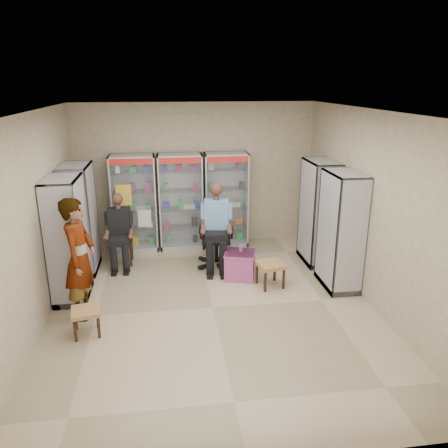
{
  "coord_description": "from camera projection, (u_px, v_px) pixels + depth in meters",
  "views": [
    {
      "loc": [
        -0.66,
        -6.08,
        3.4
      ],
      "look_at": [
        0.28,
        0.7,
        1.15
      ],
      "focal_mm": 35.0,
      "sensor_mm": 36.0,
      "label": 1
    }
  ],
  "objects": [
    {
      "name": "floor",
      "position": [
        213.0,
        308.0,
        6.87
      ],
      "size": [
        6.0,
        6.0,
        0.0
      ],
      "primitive_type": "plane",
      "color": "tan",
      "rests_on": "ground"
    },
    {
      "name": "room_shell",
      "position": [
        212.0,
        186.0,
        6.26
      ],
      "size": [
        5.02,
        6.02,
        3.01
      ],
      "color": "#C0AD8F",
      "rests_on": "ground"
    },
    {
      "name": "cabinet_back_left",
      "position": [
        135.0,
        204.0,
        8.96
      ],
      "size": [
        0.9,
        0.5,
        2.0
      ],
      "primitive_type": "cube",
      "color": "silver",
      "rests_on": "floor"
    },
    {
      "name": "cabinet_back_mid",
      "position": [
        181.0,
        202.0,
        9.09
      ],
      "size": [
        0.9,
        0.5,
        2.0
      ],
      "primitive_type": "cube",
      "color": "#B6B9BE",
      "rests_on": "floor"
    },
    {
      "name": "cabinet_back_right",
      "position": [
        226.0,
        200.0,
        9.21
      ],
      "size": [
        0.9,
        0.5,
        2.0
      ],
      "primitive_type": "cube",
      "color": "silver",
      "rests_on": "floor"
    },
    {
      "name": "cabinet_right_far",
      "position": [
        318.0,
        213.0,
        8.36
      ],
      "size": [
        0.9,
        0.5,
        2.0
      ],
      "primitive_type": "cube",
      "rotation": [
        0.0,
        0.0,
        1.57
      ],
      "color": "#A8ABAF",
      "rests_on": "floor"
    },
    {
      "name": "cabinet_right_near",
      "position": [
        341.0,
        231.0,
        7.32
      ],
      "size": [
        0.9,
        0.5,
        2.0
      ],
      "primitive_type": "cube",
      "rotation": [
        0.0,
        0.0,
        1.57
      ],
      "color": "#B8BCC0",
      "rests_on": "floor"
    },
    {
      "name": "cabinet_left_far",
      "position": [
        80.0,
        219.0,
        7.97
      ],
      "size": [
        0.9,
        0.5,
        2.0
      ],
      "primitive_type": "cube",
      "rotation": [
        0.0,
        0.0,
        -1.57
      ],
      "color": "#B7BBBF",
      "rests_on": "floor"
    },
    {
      "name": "cabinet_left_near",
      "position": [
        68.0,
        240.0,
        6.93
      ],
      "size": [
        0.9,
        0.5,
        2.0
      ],
      "primitive_type": "cube",
      "rotation": [
        0.0,
        0.0,
        -1.57
      ],
      "color": "#ABADB2",
      "rests_on": "floor"
    },
    {
      "name": "wooden_chair",
      "position": [
        121.0,
        241.0,
        8.41
      ],
      "size": [
        0.42,
        0.42,
        0.94
      ],
      "primitive_type": "cube",
      "color": "#311A13",
      "rests_on": "floor"
    },
    {
      "name": "seated_customer",
      "position": [
        120.0,
        232.0,
        8.3
      ],
      "size": [
        0.44,
        0.6,
        1.34
      ],
      "primitive_type": null,
      "color": "black",
      "rests_on": "floor"
    },
    {
      "name": "office_chair",
      "position": [
        216.0,
        236.0,
        8.28
      ],
      "size": [
        0.74,
        0.74,
        1.21
      ],
      "primitive_type": "cube",
      "rotation": [
        0.0,
        0.0,
        -0.12
      ],
      "color": "black",
      "rests_on": "floor"
    },
    {
      "name": "seated_shopkeeper",
      "position": [
        216.0,
        228.0,
        8.18
      ],
      "size": [
        0.59,
        0.76,
        1.54
      ],
      "primitive_type": null,
      "rotation": [
        0.0,
        0.0,
        -0.12
      ],
      "color": "#6E99D9",
      "rests_on": "floor"
    },
    {
      "name": "pink_trunk",
      "position": [
        240.0,
        265.0,
        7.86
      ],
      "size": [
        0.63,
        0.62,
        0.49
      ],
      "primitive_type": "cube",
      "rotation": [
        0.0,
        0.0,
        -0.29
      ],
      "color": "#B94A9F",
      "rests_on": "floor"
    },
    {
      "name": "tea_glass",
      "position": [
        241.0,
        249.0,
        7.81
      ],
      "size": [
        0.07,
        0.07,
        0.11
      ],
      "primitive_type": "cylinder",
      "color": "#5C1707",
      "rests_on": "pink_trunk"
    },
    {
      "name": "woven_stool_a",
      "position": [
        270.0,
        274.0,
        7.54
      ],
      "size": [
        0.51,
        0.51,
        0.43
      ],
      "primitive_type": "cube",
      "rotation": [
        0.0,
        0.0,
        0.21
      ],
      "color": "#A38844",
      "rests_on": "floor"
    },
    {
      "name": "woven_stool_b",
      "position": [
        87.0,
        322.0,
        6.11
      ],
      "size": [
        0.44,
        0.44,
        0.38
      ],
      "primitive_type": "cube",
      "rotation": [
        0.0,
        0.0,
        0.16
      ],
      "color": "#90623C",
      "rests_on": "floor"
    },
    {
      "name": "standing_man",
      "position": [
        80.0,
        258.0,
        6.4
      ],
      "size": [
        0.55,
        0.74,
        1.84
      ],
      "primitive_type": "imported",
      "rotation": [
        0.0,
        0.0,
        1.4
      ],
      "color": "gray",
      "rests_on": "floor"
    }
  ]
}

